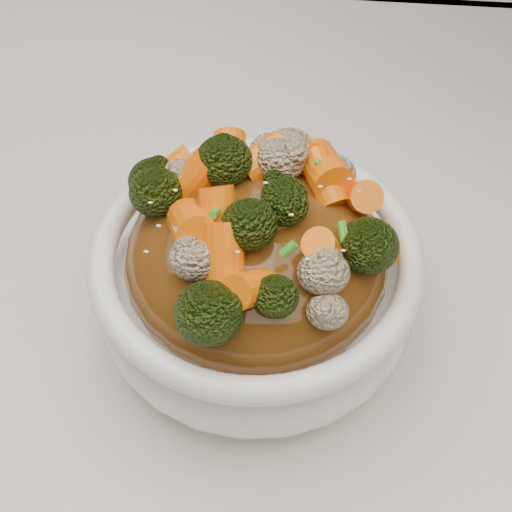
# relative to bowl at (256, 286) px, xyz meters

# --- Properties ---
(tablecloth) EXTENTS (1.20, 0.80, 0.04)m
(tablecloth) POSITION_rel_bowl_xyz_m (-0.04, -0.01, -0.06)
(tablecloth) COLOR silver
(tablecloth) RESTS_ON dining_table
(bowl) EXTENTS (0.21, 0.21, 0.08)m
(bowl) POSITION_rel_bowl_xyz_m (0.00, 0.00, 0.00)
(bowl) COLOR white
(bowl) RESTS_ON tablecloth
(sauce_base) EXTENTS (0.17, 0.17, 0.09)m
(sauce_base) POSITION_rel_bowl_xyz_m (0.00, 0.00, 0.03)
(sauce_base) COLOR #5C330F
(sauce_base) RESTS_ON bowl
(carrots) EXTENTS (0.17, 0.17, 0.05)m
(carrots) POSITION_rel_bowl_xyz_m (0.00, 0.00, 0.08)
(carrots) COLOR orange
(carrots) RESTS_ON sauce_base
(broccoli) EXTENTS (0.17, 0.17, 0.04)m
(broccoli) POSITION_rel_bowl_xyz_m (0.00, 0.00, 0.08)
(broccoli) COLOR black
(broccoli) RESTS_ON sauce_base
(cauliflower) EXTENTS (0.17, 0.17, 0.03)m
(cauliflower) POSITION_rel_bowl_xyz_m (0.00, 0.00, 0.08)
(cauliflower) COLOR tan
(cauliflower) RESTS_ON sauce_base
(scallions) EXTENTS (0.12, 0.12, 0.02)m
(scallions) POSITION_rel_bowl_xyz_m (0.00, 0.00, 0.08)
(scallions) COLOR #398E20
(scallions) RESTS_ON sauce_base
(sesame_seeds) EXTENTS (0.15, 0.15, 0.01)m
(sesame_seeds) POSITION_rel_bowl_xyz_m (0.00, 0.00, 0.08)
(sesame_seeds) COLOR beige
(sesame_seeds) RESTS_ON sauce_base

